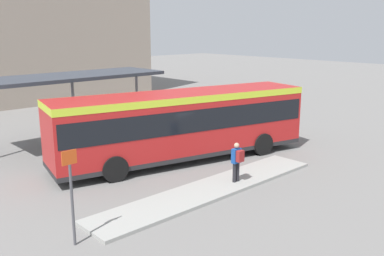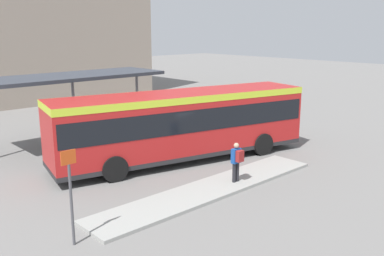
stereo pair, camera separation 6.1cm
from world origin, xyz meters
name	(u,v)px [view 2 (the right image)]	position (x,y,z in m)	size (l,w,h in m)	color
ground_plane	(183,160)	(0.00, 0.00, 0.00)	(120.00, 120.00, 0.00)	slate
curb_island	(211,189)	(-1.78, -3.64, 0.06)	(10.42, 1.80, 0.12)	#9E9E99
city_bus	(183,121)	(0.01, 0.00, 1.85)	(12.35, 5.27, 3.17)	red
pedestrian_waiting	(237,160)	(-0.62, -3.89, 1.02)	(0.39, 0.41, 1.58)	#232328
bicycle_red	(255,118)	(8.62, 2.72, 0.35)	(0.48, 1.61, 0.70)	black
bicycle_green	(246,116)	(8.59, 3.46, 0.34)	(0.48, 1.55, 0.68)	black
bicycle_yellow	(238,114)	(8.72, 4.19, 0.34)	(0.48, 1.55, 0.67)	black
station_shelter	(72,78)	(-2.17, 6.20, 3.47)	(9.63, 3.40, 3.64)	#383D47
platform_sign	(71,193)	(-7.60, -3.93, 1.56)	(0.44, 0.08, 2.80)	#4C4C51
station_building	(5,18)	(1.48, 24.97, 6.87)	(21.18, 13.94, 13.73)	gray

